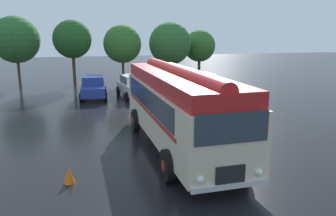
{
  "coord_description": "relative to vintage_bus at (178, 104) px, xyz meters",
  "views": [
    {
      "loc": [
        -4.74,
        -12.62,
        4.78
      ],
      "look_at": [
        -0.75,
        1.65,
        1.4
      ],
      "focal_mm": 35.0,
      "sensor_mm": 36.0,
      "label": 1
    }
  ],
  "objects": [
    {
      "name": "tree_left_of_centre",
      "position": [
        -4.24,
        19.24,
        2.41
      ],
      "size": [
        3.52,
        3.52,
        6.03
      ],
      "color": "#4C3823",
      "rests_on": "ground"
    },
    {
      "name": "tree_far_left",
      "position": [
        -9.15,
        19.67,
        2.36
      ],
      "size": [
        4.18,
        4.18,
        6.34
      ],
      "color": "#4C3823",
      "rests_on": "ground"
    },
    {
      "name": "tree_far_right",
      "position": [
        8.63,
        20.07,
        1.63
      ],
      "size": [
        3.33,
        3.33,
        5.17
      ],
      "color": "#4C3823",
      "rests_on": "ground"
    },
    {
      "name": "vintage_bus",
      "position": [
        0.0,
        0.0,
        0.0
      ],
      "size": [
        2.93,
        10.14,
        3.49
      ],
      "color": "beige",
      "rests_on": "ground"
    },
    {
      "name": "tree_right_of_centre",
      "position": [
        5.13,
        18.77,
        1.94
      ],
      "size": [
        4.15,
        4.15,
        5.89
      ],
      "color": "#4C3823",
      "rests_on": "ground"
    },
    {
      "name": "ground_plane",
      "position": [
        0.75,
        -0.14,
        -1.89
      ],
      "size": [
        120.0,
        120.0,
        0.0
      ],
      "primitive_type": "plane",
      "color": "black"
    },
    {
      "name": "car_far_right",
      "position": [
        5.76,
        11.66,
        -1.05
      ],
      "size": [
        2.18,
        4.31,
        1.66
      ],
      "color": "silver",
      "rests_on": "ground"
    },
    {
      "name": "car_mid_right",
      "position": [
        2.66,
        12.57,
        -1.05
      ],
      "size": [
        2.06,
        4.25,
        1.66
      ],
      "color": "maroon",
      "rests_on": "ground"
    },
    {
      "name": "traffic_cone",
      "position": [
        -4.43,
        -2.35,
        -1.62
      ],
      "size": [
        0.36,
        0.36,
        0.55
      ],
      "primitive_type": "cone",
      "color": "orange",
      "rests_on": "ground"
    },
    {
      "name": "car_mid_left",
      "position": [
        0.14,
        11.95,
        -1.05
      ],
      "size": [
        2.32,
        4.37,
        1.66
      ],
      "color": "silver",
      "rests_on": "ground"
    },
    {
      "name": "car_near_left",
      "position": [
        -2.85,
        12.35,
        -1.05
      ],
      "size": [
        2.18,
        4.31,
        1.66
      ],
      "color": "navy",
      "rests_on": "ground"
    },
    {
      "name": "tree_centre",
      "position": [
        0.36,
        18.66,
        1.95
      ],
      "size": [
        3.57,
        3.57,
        5.61
      ],
      "color": "#4C3823",
      "rests_on": "ground"
    }
  ]
}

